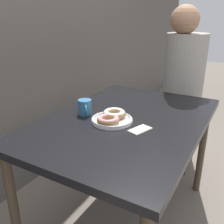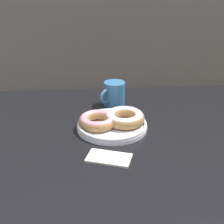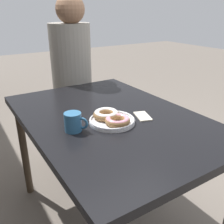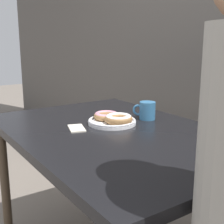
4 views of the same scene
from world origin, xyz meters
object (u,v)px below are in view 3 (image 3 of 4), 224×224
(donut_plate, at_px, (111,118))
(person_figure, at_px, (72,81))
(dining_table, at_px, (110,127))
(coffee_mug, at_px, (74,122))
(napkin, at_px, (143,116))

(donut_plate, xyz_separation_m, person_figure, (0.89, -0.17, -0.04))
(dining_table, distance_m, coffee_mug, 0.28)
(coffee_mug, bearing_deg, napkin, -96.61)
(dining_table, relative_size, person_figure, 0.90)
(dining_table, height_order, donut_plate, donut_plate)
(coffee_mug, bearing_deg, person_figure, -23.13)
(napkin, bearing_deg, dining_table, 50.70)
(donut_plate, height_order, person_figure, person_figure)
(donut_plate, xyz_separation_m, coffee_mug, (0.02, 0.20, 0.02))
(dining_table, height_order, coffee_mug, coffee_mug)
(napkin, bearing_deg, person_figure, 0.63)
(coffee_mug, xyz_separation_m, person_figure, (0.87, -0.37, -0.06))
(dining_table, xyz_separation_m, donut_plate, (-0.09, 0.05, 0.10))
(person_figure, bearing_deg, donut_plate, 168.93)
(coffee_mug, distance_m, person_figure, 0.95)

